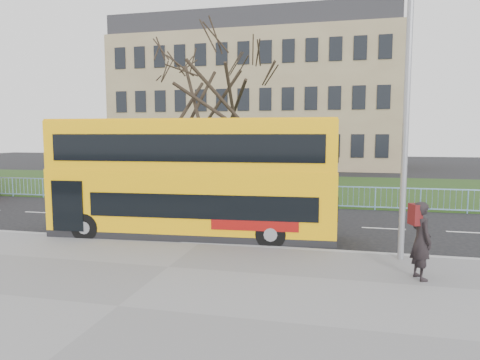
% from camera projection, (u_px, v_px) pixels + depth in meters
% --- Properties ---
extents(ground, '(120.00, 120.00, 0.00)m').
position_uv_depth(ground, '(213.00, 235.00, 15.15)').
color(ground, black).
rests_on(ground, ground).
extents(pavement, '(80.00, 10.50, 0.12)m').
position_uv_depth(pavement, '(118.00, 309.00, 8.60)').
color(pavement, slate).
rests_on(pavement, ground).
extents(kerb, '(80.00, 0.20, 0.14)m').
position_uv_depth(kerb, '(200.00, 244.00, 13.64)').
color(kerb, gray).
rests_on(kerb, ground).
extents(grass_verge, '(80.00, 15.40, 0.08)m').
position_uv_depth(grass_verge, '(273.00, 187.00, 29.00)').
color(grass_verge, '#1D3D16').
rests_on(grass_verge, ground).
extents(guard_railing, '(40.00, 0.12, 1.10)m').
position_uv_depth(guard_railing, '(251.00, 195.00, 21.48)').
color(guard_railing, '#7BAEDC').
rests_on(guard_railing, ground).
extents(bare_tree, '(7.23, 7.23, 10.33)m').
position_uv_depth(bare_tree, '(212.00, 106.00, 24.95)').
color(bare_tree, black).
rests_on(bare_tree, grass_verge).
extents(civic_building, '(30.00, 15.00, 14.00)m').
position_uv_depth(civic_building, '(257.00, 105.00, 49.44)').
color(civic_building, '#8A7657').
rests_on(civic_building, ground).
extents(yellow_bus, '(9.70, 2.89, 4.01)m').
position_uv_depth(yellow_bus, '(192.00, 176.00, 14.55)').
color(yellow_bus, '#FFB50A').
rests_on(yellow_bus, ground).
extents(pedestrian, '(0.65, 0.79, 1.87)m').
position_uv_depth(pedestrian, '(421.00, 241.00, 10.12)').
color(pedestrian, black).
rests_on(pedestrian, pavement).
extents(street_lamp, '(1.78, 0.22, 8.39)m').
position_uv_depth(street_lamp, '(403.00, 91.00, 11.40)').
color(street_lamp, gray).
rests_on(street_lamp, pavement).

